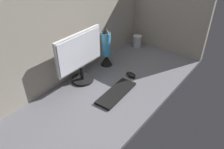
{
  "coord_description": "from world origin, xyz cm",
  "views": [
    {
      "loc": [
        -108.22,
        -86.84,
        105.22
      ],
      "look_at": [
        -2.26,
        0.0,
        14.0
      ],
      "focal_mm": 35.72,
      "sensor_mm": 36.0,
      "label": 1
    }
  ],
  "objects_px": {
    "keyboard": "(116,93)",
    "mouse": "(131,75)",
    "monitor": "(80,55)",
    "lava_lamp": "(106,50)",
    "mug_steel": "(137,41)"
  },
  "relations": [
    {
      "from": "mouse",
      "to": "mug_steel",
      "type": "distance_m",
      "value": 0.58
    },
    {
      "from": "monitor",
      "to": "lava_lamp",
      "type": "height_order",
      "value": "monitor"
    },
    {
      "from": "monitor",
      "to": "lava_lamp",
      "type": "bearing_deg",
      "value": -0.09
    },
    {
      "from": "mouse",
      "to": "lava_lamp",
      "type": "bearing_deg",
      "value": 96.26
    },
    {
      "from": "keyboard",
      "to": "mouse",
      "type": "height_order",
      "value": "mouse"
    },
    {
      "from": "monitor",
      "to": "keyboard",
      "type": "bearing_deg",
      "value": -85.22
    },
    {
      "from": "keyboard",
      "to": "mug_steel",
      "type": "distance_m",
      "value": 0.83
    },
    {
      "from": "keyboard",
      "to": "lava_lamp",
      "type": "relative_size",
      "value": 1.06
    },
    {
      "from": "keyboard",
      "to": "mug_steel",
      "type": "relative_size",
      "value": 3.11
    },
    {
      "from": "lava_lamp",
      "to": "mug_steel",
      "type": "bearing_deg",
      "value": -1.94
    },
    {
      "from": "mug_steel",
      "to": "lava_lamp",
      "type": "xyz_separation_m",
      "value": [
        -0.48,
        0.02,
        0.09
      ]
    },
    {
      "from": "mouse",
      "to": "monitor",
      "type": "bearing_deg",
      "value": 146.73
    },
    {
      "from": "lava_lamp",
      "to": "mouse",
      "type": "bearing_deg",
      "value": -94.71
    },
    {
      "from": "monitor",
      "to": "keyboard",
      "type": "xyz_separation_m",
      "value": [
        0.03,
        -0.33,
        -0.22
      ]
    },
    {
      "from": "monitor",
      "to": "lava_lamp",
      "type": "distance_m",
      "value": 0.33
    }
  ]
}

